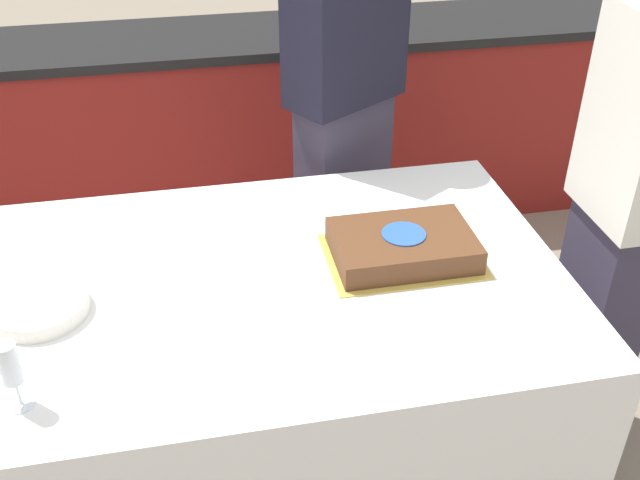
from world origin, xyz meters
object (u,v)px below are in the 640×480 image
wine_glass (10,366)px  plate_stack (40,307)px  person_cutting_cake (344,109)px  cake (403,246)px  person_seated_right (624,206)px

wine_glass → plate_stack: bearing=88.5°
plate_stack → wine_glass: 0.33m
plate_stack → person_cutting_cake: bearing=39.5°
cake → wine_glass: (-0.96, -0.38, 0.07)m
person_seated_right → wine_glass: bearing=-77.5°
plate_stack → wine_glass: (-0.01, -0.31, 0.09)m
person_cutting_cake → person_seated_right: (0.64, -0.75, -0.03)m
cake → person_seated_right: person_seated_right is taller
wine_glass → person_cutting_cake: person_cutting_cake is taller
cake → person_cutting_cake: person_cutting_cake is taller
cake → person_cutting_cake: bearing=90.0°
cake → plate_stack: cake is taller
person_cutting_cake → person_seated_right: bearing=98.2°
person_cutting_cake → person_seated_right: size_ratio=1.05×
person_cutting_cake → wine_glass: bearing=16.6°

